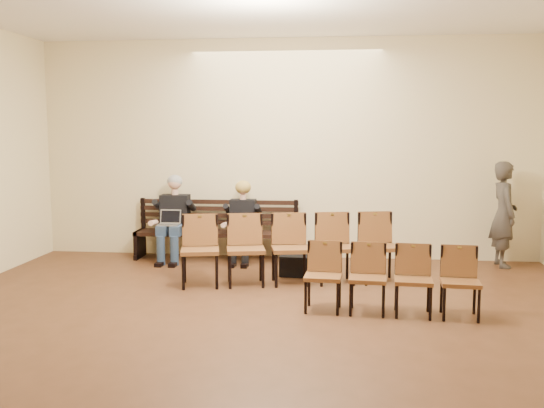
% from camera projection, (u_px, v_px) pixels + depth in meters
% --- Properties ---
extents(ground, '(10.00, 10.00, 0.00)m').
position_uv_depth(ground, '(233.00, 381.00, 4.99)').
color(ground, brown).
rests_on(ground, ground).
extents(room_walls, '(8.02, 10.01, 3.51)m').
position_uv_depth(room_walls, '(246.00, 76.00, 5.46)').
color(room_walls, beige).
rests_on(room_walls, ground).
extents(bench, '(2.60, 0.90, 0.45)m').
position_uv_depth(bench, '(216.00, 245.00, 9.67)').
color(bench, black).
rests_on(bench, ground).
extents(seated_man, '(0.55, 0.77, 1.33)m').
position_uv_depth(seated_man, '(174.00, 219.00, 9.57)').
color(seated_man, black).
rests_on(seated_man, ground).
extents(seated_woman, '(0.49, 0.68, 1.15)m').
position_uv_depth(seated_woman, '(242.00, 225.00, 9.46)').
color(seated_woman, black).
rests_on(seated_woman, ground).
extents(laptop, '(0.37, 0.31, 0.24)m').
position_uv_depth(laptop, '(168.00, 227.00, 9.38)').
color(laptop, silver).
rests_on(laptop, bench).
extents(water_bottle, '(0.07, 0.07, 0.22)m').
position_uv_depth(water_bottle, '(245.00, 229.00, 9.19)').
color(water_bottle, silver).
rests_on(water_bottle, bench).
extents(bag, '(0.42, 0.30, 0.29)m').
position_uv_depth(bag, '(294.00, 266.00, 8.57)').
color(bag, black).
rests_on(bag, ground).
extents(passerby, '(0.48, 0.70, 1.83)m').
position_uv_depth(passerby, '(504.00, 206.00, 9.09)').
color(passerby, '#3B3630').
rests_on(passerby, ground).
extents(chair_row_front, '(1.94, 0.56, 0.79)m').
position_uv_depth(chair_row_front, '(390.00, 280.00, 6.76)').
color(chair_row_front, brown).
rests_on(chair_row_front, ground).
extents(chair_row_back, '(2.95, 1.10, 0.95)m').
position_uv_depth(chair_row_back, '(291.00, 249.00, 8.10)').
color(chair_row_back, brown).
rests_on(chair_row_back, ground).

